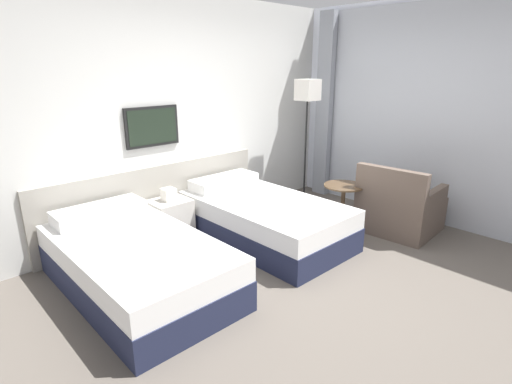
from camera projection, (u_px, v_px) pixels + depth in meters
ground_plane at (312, 280)px, 3.73m from camera, size 16.00×16.00×0.00m
wall_headboard at (183, 120)px, 4.71m from camera, size 10.00×0.10×2.70m
wall_window at (451, 116)px, 4.72m from camera, size 0.21×4.48×2.70m
bed_near_door at (136, 263)px, 3.54m from camera, size 1.07×1.92×0.60m
bed_near_window at (264, 218)px, 4.56m from camera, size 1.07×1.92×0.60m
nightstand at (170, 219)px, 4.54m from camera, size 0.43×0.38×0.61m
floor_lamp at (307, 99)px, 5.35m from camera, size 0.26×0.26×1.74m
side_table at (343, 198)px, 4.84m from camera, size 0.48×0.48×0.55m
armchair at (399, 210)px, 4.79m from camera, size 0.86×0.87×0.83m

